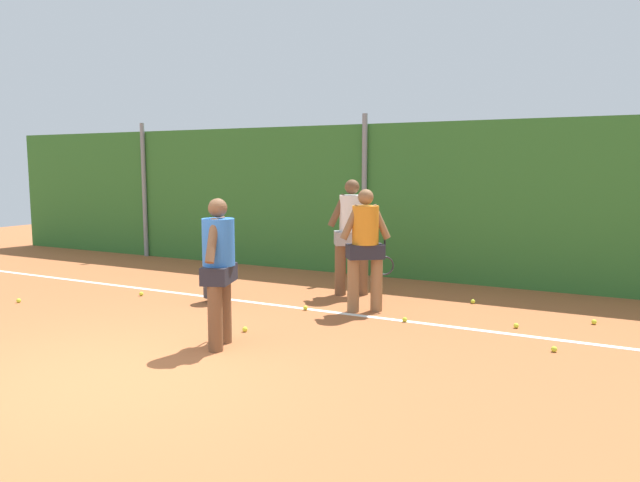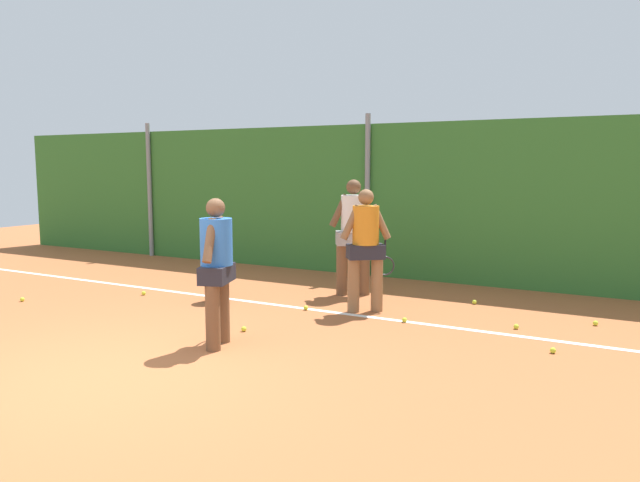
% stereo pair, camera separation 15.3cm
% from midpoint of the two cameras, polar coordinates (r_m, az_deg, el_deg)
% --- Properties ---
extents(ground_plane, '(29.23, 29.23, 0.00)m').
position_cam_midpoint_polar(ground_plane, '(7.91, -9.33, -8.28)').
color(ground_plane, '#A85B33').
extents(hedge_fence_backdrop, '(19.00, 0.25, 2.85)m').
position_cam_midpoint_polar(hedge_fence_backdrop, '(11.61, 4.13, 3.83)').
color(hedge_fence_backdrop, '#33702D').
rests_on(hedge_fence_backdrop, ground_plane).
extents(fence_post_left, '(0.10, 0.10, 3.04)m').
position_cam_midpoint_polar(fence_post_left, '(14.54, -16.45, 4.58)').
color(fence_post_left, gray).
rests_on(fence_post_left, ground_plane).
extents(fence_post_center, '(0.10, 0.10, 3.04)m').
position_cam_midpoint_polar(fence_post_center, '(11.45, 3.79, 4.25)').
color(fence_post_center, gray).
rests_on(fence_post_center, ground_plane).
extents(court_baseline_paint, '(13.88, 0.10, 0.01)m').
position_cam_midpoint_polar(court_baseline_paint, '(9.10, -3.68, -6.14)').
color(court_baseline_paint, white).
rests_on(court_baseline_paint, ground_plane).
extents(player_foreground_near, '(0.44, 0.75, 1.72)m').
position_cam_midpoint_polar(player_foreground_near, '(7.04, -10.08, -2.19)').
color(player_foreground_near, brown).
rests_on(player_foreground_near, ground_plane).
extents(player_midcourt, '(0.64, 0.59, 1.76)m').
position_cam_midpoint_polar(player_midcourt, '(8.64, 3.79, -0.25)').
color(player_midcourt, '#8C603D').
rests_on(player_midcourt, ground_plane).
extents(player_backcourt_far, '(0.69, 0.56, 1.87)m').
position_cam_midpoint_polar(player_backcourt_far, '(9.76, 2.55, 0.99)').
color(player_backcourt_far, brown).
rests_on(player_backcourt_far, ground_plane).
extents(ball_hopper, '(0.36, 0.36, 0.51)m').
position_cam_midpoint_polar(ball_hopper, '(9.48, -10.28, -3.92)').
color(ball_hopper, '#2D2D33').
rests_on(ball_hopper, ground_plane).
extents(tennis_ball_0, '(0.07, 0.07, 0.07)m').
position_cam_midpoint_polar(tennis_ball_0, '(8.27, 7.43, -7.32)').
color(tennis_ball_0, '#CCDB33').
rests_on(tennis_ball_0, ground_plane).
extents(tennis_ball_1, '(0.07, 0.07, 0.07)m').
position_cam_midpoint_polar(tennis_ball_1, '(8.83, 23.86, -6.96)').
color(tennis_ball_1, '#CCDB33').
rests_on(tennis_ball_1, ground_plane).
extents(tennis_ball_2, '(0.07, 0.07, 0.07)m').
position_cam_midpoint_polar(tennis_ball_2, '(7.39, 20.55, -9.48)').
color(tennis_ball_2, '#CCDB33').
rests_on(tennis_ball_2, ground_plane).
extents(tennis_ball_5, '(0.07, 0.07, 0.07)m').
position_cam_midpoint_polar(tennis_ball_5, '(9.54, 13.71, -5.53)').
color(tennis_ball_5, '#CCDB33').
rests_on(tennis_ball_5, ground_plane).
extents(tennis_ball_6, '(0.07, 0.07, 0.07)m').
position_cam_midpoint_polar(tennis_ball_6, '(8.87, -1.88, -6.29)').
color(tennis_ball_6, '#CCDB33').
rests_on(tennis_ball_6, ground_plane).
extents(tennis_ball_7, '(0.07, 0.07, 0.07)m').
position_cam_midpoint_polar(tennis_ball_7, '(8.28, 17.41, -7.59)').
color(tennis_ball_7, '#CCDB33').
rests_on(tennis_ball_7, ground_plane).
extents(tennis_ball_8, '(0.07, 0.07, 0.07)m').
position_cam_midpoint_polar(tennis_ball_8, '(7.80, -7.62, -8.21)').
color(tennis_ball_8, '#CCDB33').
rests_on(tennis_ball_8, ground_plane).
extents(tennis_ball_9, '(0.07, 0.07, 0.07)m').
position_cam_midpoint_polar(tennis_ball_9, '(10.25, -16.84, -4.77)').
color(tennis_ball_9, '#CCDB33').
rests_on(tennis_ball_9, ground_plane).
extents(tennis_ball_10, '(0.07, 0.07, 0.07)m').
position_cam_midpoint_polar(tennis_ball_10, '(10.44, -26.81, -5.01)').
color(tennis_ball_10, '#CCDB33').
rests_on(tennis_ball_10, ground_plane).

